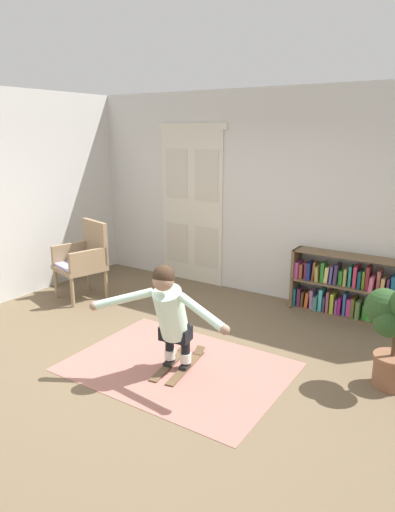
# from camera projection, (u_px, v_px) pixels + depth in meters

# --- Properties ---
(ground_plane) EXTENTS (7.20, 7.20, 0.00)m
(ground_plane) POSITION_uv_depth(u_px,v_px,m) (159.00, 367.00, 4.65)
(ground_plane) COLOR brown
(back_wall) EXTENTS (6.00, 0.10, 2.90)m
(back_wall) POSITION_uv_depth(u_px,v_px,m) (270.00, 196.00, 6.38)
(back_wall) COLOR silver
(back_wall) RESTS_ON ground
(double_door) EXTENTS (1.22, 0.05, 2.45)m
(double_door) POSITION_uv_depth(u_px,v_px,m) (192.00, 205.00, 7.06)
(double_door) COLOR beige
(double_door) RESTS_ON ground
(rug) EXTENTS (2.18, 1.56, 0.01)m
(rug) POSITION_uv_depth(u_px,v_px,m) (178.00, 367.00, 4.65)
(rug) COLOR #A2675B
(rug) RESTS_ON ground
(bookshelf) EXTENTS (1.51, 0.30, 0.82)m
(bookshelf) POSITION_uv_depth(u_px,v_px,m) (348.00, 290.00, 5.84)
(bookshelf) COLOR brown
(bookshelf) RESTS_ON ground
(wicker_chair) EXTENTS (0.74, 0.74, 1.10)m
(wicker_chair) POSITION_uv_depth(u_px,v_px,m) (84.00, 258.00, 6.48)
(wicker_chair) COLOR #947A59
(wicker_chair) RESTS_ON ground
(potted_plant) EXTENTS (0.52, 0.41, 1.00)m
(potted_plant) POSITION_uv_depth(u_px,v_px,m) (393.00, 325.00, 4.12)
(potted_plant) COLOR brown
(potted_plant) RESTS_ON ground
(skis_pair) EXTENTS (0.39, 0.80, 0.07)m
(skis_pair) POSITION_uv_depth(u_px,v_px,m) (179.00, 364.00, 4.67)
(skis_pair) COLOR brown
(skis_pair) RESTS_ON rug
(person_skier) EXTENTS (1.42, 0.70, 1.08)m
(person_skier) POSITION_uv_depth(u_px,v_px,m) (170.00, 312.00, 4.34)
(person_skier) COLOR white
(person_skier) RESTS_ON skis_pair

